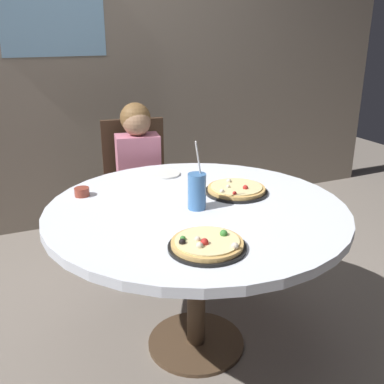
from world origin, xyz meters
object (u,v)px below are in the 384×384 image
Objects in this scene: diner_child at (142,202)px; sauce_bowl at (82,192)px; soda_cup at (197,191)px; pizza_cheese at (207,244)px; chair_wooden at (137,186)px; pizza_veggie at (236,190)px; dining_table at (196,223)px; plate_small at (163,174)px.

diner_child reaches higher than sauce_bowl.
pizza_cheese is at bearing -108.98° from soda_cup.
chair_wooden reaches higher than pizza_cheese.
pizza_veggie is at bearing -70.28° from diner_child.
pizza_veggie is 0.98× the size of soda_cup.
dining_table is 0.49m from plate_small.
chair_wooden is 0.19m from diner_child.
soda_cup is at bearing 71.02° from pizza_cheese.
diner_child is (-0.01, 0.79, -0.18)m from dining_table.
soda_cup is (-0.02, -1.00, 0.30)m from chair_wooden.
soda_cup is at bearing -39.94° from sauce_bowl.
soda_cup is at bearing -93.60° from plate_small.
pizza_cheese reaches higher than sauce_bowl.
pizza_veggie reaches higher than plate_small.
chair_wooden is at bearing 54.44° from sauce_bowl.
diner_child is 15.46× the size of sauce_bowl.
diner_child is (-0.03, -0.18, -0.05)m from chair_wooden.
pizza_cheese is 0.79m from sauce_bowl.
dining_table is at bearing -37.28° from sauce_bowl.
chair_wooden is 0.88× the size of diner_child.
pizza_veggie is 0.46m from plate_small.
pizza_cheese reaches higher than pizza_veggie.
diner_child reaches higher than plate_small.
chair_wooden is at bearing 104.42° from pizza_veggie.
dining_table is 1.42× the size of chair_wooden.
dining_table is 0.57m from sauce_bowl.
pizza_veggie is 0.28m from soda_cup.
sauce_bowl reaches higher than plate_small.
soda_cup reaches higher than pizza_veggie.
plate_small is at bearing 118.78° from pizza_veggie.
sauce_bowl is (-0.44, 0.34, 0.10)m from dining_table.
chair_wooden is at bearing 89.16° from dining_table.
soda_cup is 0.57m from sauce_bowl.
plate_small is at bearing 17.55° from sauce_bowl.
pizza_cheese is at bearing -100.19° from plate_small.
soda_cup is (0.12, 0.36, 0.06)m from pizza_cheese.
pizza_veggie is 1.05× the size of pizza_cheese.
plate_small reaches higher than dining_table.
diner_child is at bearing -98.27° from chair_wooden.
diner_child reaches higher than pizza_veggie.
diner_child reaches higher than chair_wooden.
soda_cup reaches higher than dining_table.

